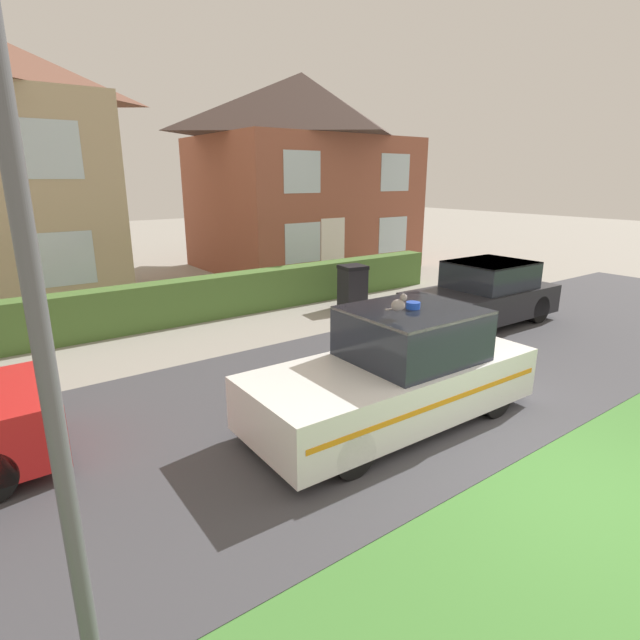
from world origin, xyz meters
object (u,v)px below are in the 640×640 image
cat (399,304)px  house_right (302,172)px  wheelie_bin (353,286)px  street_lamp (18,198)px  neighbour_car_near (483,295)px  police_car (397,373)px

cat → house_right: bearing=79.0°
wheelie_bin → street_lamp: street_lamp is taller
neighbour_car_near → street_lamp: size_ratio=0.69×
police_car → street_lamp: 5.68m
neighbour_car_near → street_lamp: street_lamp is taller
cat → house_right: (6.71, 12.05, 1.79)m
cat → street_lamp: size_ratio=0.04×
neighbour_car_near → police_car: bearing=25.5°
neighbour_car_near → house_right: size_ratio=0.51×
police_car → cat: size_ratio=18.16×
cat → wheelie_bin: bearing=73.1°
police_car → neighbour_car_near: 5.76m
street_lamp → police_car: bearing=25.0°
police_car → wheelie_bin: (3.70, 5.43, -0.15)m
police_car → neighbour_car_near: size_ratio=1.10×
police_car → street_lamp: bearing=26.0°
wheelie_bin → neighbour_car_near: bearing=-55.7°
neighbour_car_near → wheelie_bin: 3.42m
house_right → street_lamp: house_right is taller
house_right → cat: bearing=-119.1°
neighbour_car_near → street_lamp: 11.12m
police_car → cat: 1.16m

